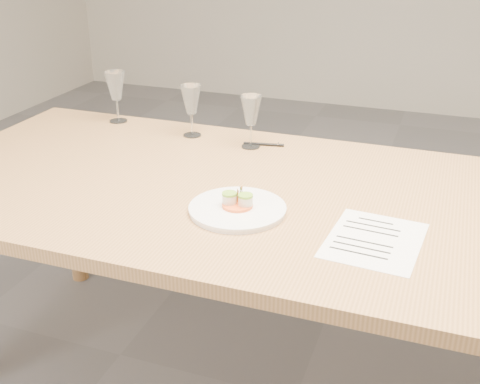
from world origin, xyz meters
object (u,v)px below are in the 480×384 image
(dining_table, at_px, (304,218))
(recipe_sheet, at_px, (374,240))
(wine_glass_0, at_px, (115,87))
(wine_glass_2, at_px, (251,112))
(dinner_plate, at_px, (238,208))
(wine_glass_1, at_px, (191,101))
(ballpoint_pen, at_px, (264,144))

(dining_table, height_order, recipe_sheet, recipe_sheet)
(wine_glass_0, bearing_deg, wine_glass_2, -9.39)
(dinner_plate, relative_size, recipe_sheet, 0.88)
(recipe_sheet, height_order, wine_glass_1, wine_glass_1)
(ballpoint_pen, distance_m, wine_glass_2, 0.13)
(recipe_sheet, xyz_separation_m, ballpoint_pen, (-0.46, 0.55, 0.00))
(wine_glass_2, bearing_deg, dinner_plate, -75.02)
(dinner_plate, height_order, wine_glass_2, wine_glass_2)
(dinner_plate, bearing_deg, dining_table, 46.34)
(dining_table, bearing_deg, wine_glass_1, 144.18)
(dining_table, xyz_separation_m, wine_glass_0, (-0.85, 0.43, 0.20))
(recipe_sheet, relative_size, ballpoint_pen, 2.12)
(dining_table, xyz_separation_m, ballpoint_pen, (-0.24, 0.36, 0.07))
(ballpoint_pen, bearing_deg, wine_glass_2, -154.03)
(wine_glass_1, height_order, wine_glass_2, wine_glass_1)
(dining_table, height_order, ballpoint_pen, ballpoint_pen)
(dining_table, distance_m, recipe_sheet, 0.30)
(dinner_plate, bearing_deg, wine_glass_2, 104.98)
(dining_table, height_order, wine_glass_2, wine_glass_2)
(dining_table, distance_m, wine_glass_2, 0.47)
(recipe_sheet, height_order, ballpoint_pen, ballpoint_pen)
(dinner_plate, xyz_separation_m, wine_glass_1, (-0.37, 0.53, 0.12))
(recipe_sheet, height_order, wine_glass_0, wine_glass_0)
(dining_table, xyz_separation_m, wine_glass_1, (-0.51, 0.37, 0.20))
(dining_table, relative_size, wine_glass_1, 12.94)
(wine_glass_0, distance_m, wine_glass_1, 0.34)
(ballpoint_pen, bearing_deg, wine_glass_0, 163.16)
(dining_table, relative_size, wine_glass_2, 13.27)
(recipe_sheet, bearing_deg, dining_table, 144.59)
(wine_glass_0, height_order, wine_glass_1, wine_glass_0)
(recipe_sheet, distance_m, wine_glass_2, 0.73)
(wine_glass_2, bearing_deg, wine_glass_0, 170.61)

